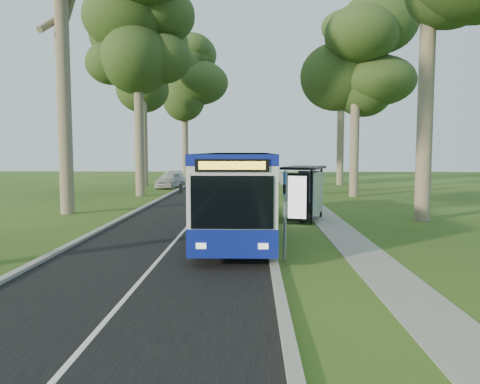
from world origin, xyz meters
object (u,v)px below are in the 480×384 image
at_px(bus, 238,192).
at_px(car_white, 170,180).
at_px(car_silver, 175,177).
at_px(litter_bin, 304,213).
at_px(bus_stop_sign, 285,205).
at_px(bus_shelter, 308,183).

relative_size(bus, car_white, 2.87).
bearing_deg(car_silver, litter_bin, -92.42).
distance_m(car_white, car_silver, 5.60).
height_order(bus_stop_sign, car_white, bus_stop_sign).
distance_m(bus_stop_sign, litter_bin, 8.04).
xyz_separation_m(bus, bus_shelter, (3.21, 3.27, 0.15)).
relative_size(bus_stop_sign, bus_shelter, 0.81).
height_order(bus, car_silver, bus).
height_order(bus_stop_sign, litter_bin, bus_stop_sign).
bearing_deg(bus, bus_shelter, 45.27).
bearing_deg(bus_shelter, bus_stop_sign, -83.21).
xyz_separation_m(litter_bin, car_white, (-9.95, 20.26, 0.27)).
relative_size(bus, bus_stop_sign, 4.45).
bearing_deg(bus_shelter, litter_bin, -100.17).
distance_m(bus_stop_sign, car_silver, 34.85).
distance_m(bus, car_white, 24.21).
bearing_deg(bus_shelter, car_white, 135.13).
bearing_deg(car_white, litter_bin, -55.88).
bearing_deg(bus_stop_sign, car_silver, 122.83).
relative_size(car_white, car_silver, 1.06).
xyz_separation_m(bus_stop_sign, car_white, (-8.50, 28.07, -0.98)).
height_order(bus, litter_bin, bus).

